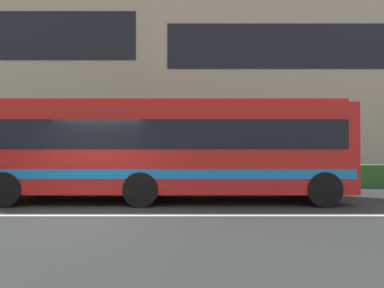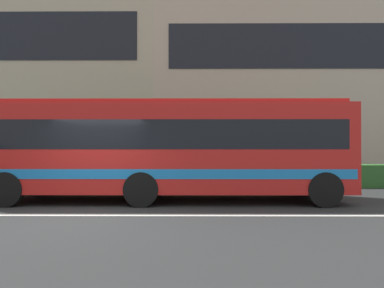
# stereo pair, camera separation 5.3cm
# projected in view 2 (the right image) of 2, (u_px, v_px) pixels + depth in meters

# --- Properties ---
(ground_plane) EXTENTS (160.00, 160.00, 0.00)m
(ground_plane) POSITION_uv_depth(u_px,v_px,m) (84.00, 215.00, 8.22)
(ground_plane) COLOR #2E3030
(lane_centre_line) EXTENTS (60.00, 0.16, 0.01)m
(lane_centre_line) POSITION_uv_depth(u_px,v_px,m) (84.00, 215.00, 8.22)
(lane_centre_line) COLOR silver
(lane_centre_line) RESTS_ON ground_plane
(hedge_row_far) EXTENTS (22.43, 1.10, 0.96)m
(hedge_row_far) POSITION_uv_depth(u_px,v_px,m) (169.00, 176.00, 14.24)
(hedge_row_far) COLOR #31682B
(hedge_row_far) RESTS_ON ground_plane
(apartment_block_left) EXTENTS (23.06, 11.55, 13.76)m
(apartment_block_left) POSITION_uv_depth(u_px,v_px,m) (7.00, 77.00, 24.33)
(apartment_block_left) COLOR #B3AA8F
(apartment_block_left) RESTS_ON ground_plane
(apartment_block_right) EXTENTS (21.46, 11.55, 12.73)m
(apartment_block_right) POSITION_uv_depth(u_px,v_px,m) (309.00, 84.00, 24.17)
(apartment_block_right) COLOR #BBAA94
(apartment_block_right) RESTS_ON ground_plane
(transit_bus) EXTENTS (11.11, 2.65, 3.12)m
(transit_bus) POSITION_uv_depth(u_px,v_px,m) (168.00, 147.00, 10.58)
(transit_bus) COLOR red
(transit_bus) RESTS_ON ground_plane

